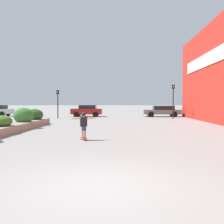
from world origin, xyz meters
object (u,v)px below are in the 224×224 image
object	(u,v)px
skateboarder	(84,123)
traffic_light_left	(58,99)
car_center_right	(87,111)
car_center_left	(162,111)
skateboard	(84,139)
traffic_light_right	(173,96)

from	to	relation	value
skateboarder	traffic_light_left	bearing A→B (deg)	82.35
car_center_right	traffic_light_left	distance (m)	5.10
car_center_left	car_center_right	distance (m)	9.60
skateboarder	skateboard	bearing A→B (deg)	-102.16
skateboarder	car_center_right	bearing A→B (deg)	71.16
skateboarder	car_center_right	world-z (taller)	car_center_right
traffic_light_left	traffic_light_right	bearing A→B (deg)	0.98
skateboarder	traffic_light_right	size ratio (longest dim) A/B	0.33
car_center_left	traffic_light_right	world-z (taller)	traffic_light_right
skateboard	traffic_light_right	bearing A→B (deg)	38.23
skateboard	traffic_light_right	xyz separation A→B (m)	(7.57, 15.82, 2.48)
car_center_right	traffic_light_right	bearing A→B (deg)	-110.99
car_center_left	traffic_light_left	xyz separation A→B (m)	(-12.29, -4.28, 1.44)
traffic_light_left	skateboarder	bearing A→B (deg)	-71.45
car_center_right	traffic_light_left	bearing A→B (deg)	146.69
traffic_light_left	traffic_light_right	world-z (taller)	traffic_light_right
skateboard	car_center_left	world-z (taller)	car_center_left
car_center_left	car_center_right	bearing A→B (deg)	91.10
skateboarder	car_center_right	xyz separation A→B (m)	(-2.54, 19.70, -0.06)
traffic_light_right	car_center_right	bearing A→B (deg)	159.01
car_center_left	traffic_light_left	size ratio (longest dim) A/B	1.46
car_center_right	car_center_left	bearing A→B (deg)	-88.90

